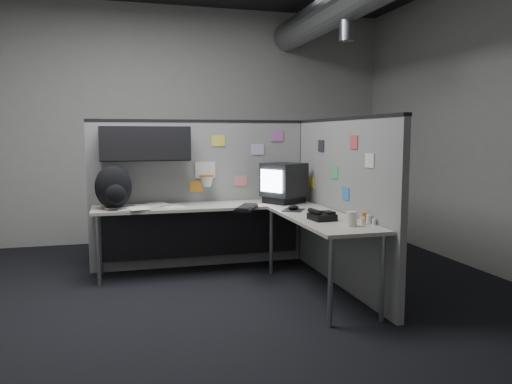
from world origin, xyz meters
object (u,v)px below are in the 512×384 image
object	(u,v)px
monitor	(284,182)
backpack	(114,188)
phone	(322,216)
keyboard	(246,208)
desk	(234,219)

from	to	relation	value
monitor	backpack	world-z (taller)	backpack
monitor	phone	distance (m)	1.15
keyboard	backpack	distance (m)	1.33
keyboard	backpack	size ratio (longest dim) A/B	1.03
monitor	desk	bearing A→B (deg)	-145.62
monitor	phone	xyz separation A→B (m)	(-0.03, -1.13, -0.19)
monitor	phone	bearing A→B (deg)	-76.75
backpack	phone	bearing A→B (deg)	-22.31
keyboard	backpack	world-z (taller)	backpack
keyboard	backpack	bearing A→B (deg)	145.81
phone	keyboard	bearing A→B (deg)	124.64
phone	backpack	xyz separation A→B (m)	(-1.74, 1.14, 0.18)
desk	phone	world-z (taller)	phone
keyboard	phone	size ratio (longest dim) A/B	1.96
monitor	keyboard	bearing A→B (deg)	-130.27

